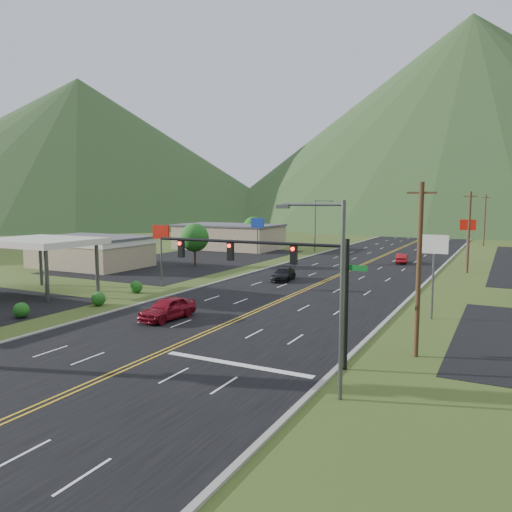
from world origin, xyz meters
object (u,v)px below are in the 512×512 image
at_px(streetlight_west, 317,222).
at_px(car_red_far, 402,259).
at_px(gas_canopy, 42,243).
at_px(traffic_signal, 277,266).
at_px(streetlight_east, 335,286).
at_px(car_dark_mid, 284,275).
at_px(car_red_near, 167,309).

relative_size(streetlight_west, car_red_far, 2.19).
height_order(streetlight_west, gas_canopy, streetlight_west).
bearing_deg(traffic_signal, streetlight_east, -40.39).
xyz_separation_m(streetlight_east, car_dark_mid, (-15.47, 29.26, -4.49)).
bearing_deg(streetlight_west, streetlight_east, -69.14).
bearing_deg(car_red_near, gas_canopy, 174.88).
distance_m(traffic_signal, car_dark_mid, 27.86).
height_order(car_red_near, car_red_far, car_red_near).
distance_m(car_red_near, car_red_far, 43.09).
xyz_separation_m(traffic_signal, streetlight_west, (-18.16, 56.00, -0.15)).
xyz_separation_m(streetlight_west, car_dark_mid, (7.39, -30.74, -4.49)).
xyz_separation_m(traffic_signal, car_red_far, (-1.97, 46.73, -4.65)).
distance_m(streetlight_east, car_red_near, 18.57).
xyz_separation_m(traffic_signal, car_red_near, (-11.16, 4.63, -4.49)).
distance_m(streetlight_west, car_red_far, 19.20).
xyz_separation_m(car_red_near, car_dark_mid, (0.39, 20.64, -0.14)).
bearing_deg(traffic_signal, car_red_far, 92.41).
xyz_separation_m(gas_canopy, car_red_near, (17.32, -3.37, -4.04)).
relative_size(traffic_signal, gas_canopy, 1.31).
xyz_separation_m(car_dark_mid, car_red_far, (8.81, 21.46, -0.02)).
height_order(traffic_signal, car_red_near, traffic_signal).
distance_m(streetlight_east, streetlight_west, 64.21).
xyz_separation_m(streetlight_west, gas_canopy, (-10.32, -48.00, -0.31)).
relative_size(car_dark_mid, car_red_far, 1.16).
bearing_deg(streetlight_west, car_red_far, -29.80).
height_order(streetlight_east, streetlight_west, same).
relative_size(gas_canopy, car_dark_mid, 2.09).
distance_m(traffic_signal, car_red_far, 47.00).
height_order(traffic_signal, gas_canopy, traffic_signal).
height_order(gas_canopy, car_red_far, gas_canopy).
bearing_deg(streetlight_east, car_dark_mid, 117.86).
distance_m(traffic_signal, gas_canopy, 29.59).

